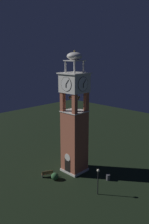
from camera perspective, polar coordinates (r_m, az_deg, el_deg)
ground at (r=35.89m, az=0.00°, el=-14.02°), size 80.00×80.00×0.00m
clock_tower at (r=33.12m, az=-0.00°, el=-2.89°), size 3.47×3.47×17.32m
park_bench at (r=34.21m, az=-6.62°, el=-14.69°), size 1.11×1.63×0.95m
lamp_post at (r=29.49m, az=5.76°, el=-15.42°), size 0.36×0.36×3.40m
trash_bin at (r=33.57m, az=8.19°, el=-15.51°), size 0.52×0.52×0.80m
shrub_near_entry at (r=33.45m, az=-4.82°, el=-15.34°), size 1.05×1.05×0.98m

